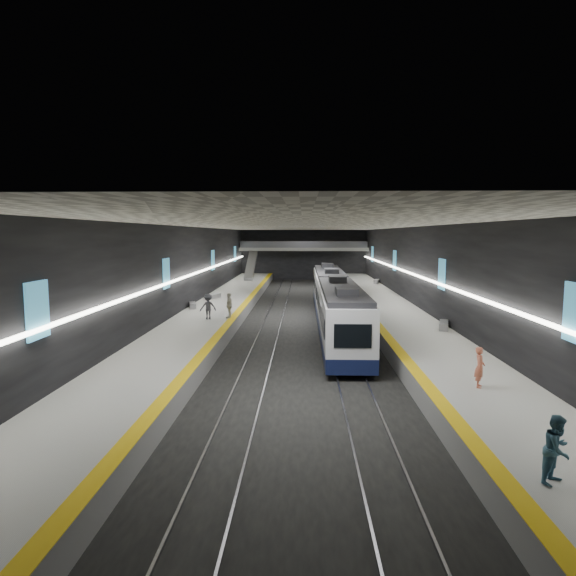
{
  "coord_description": "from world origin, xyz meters",
  "views": [
    {
      "loc": [
        0.08,
        -42.51,
        7.34
      ],
      "look_at": [
        -1.44,
        3.26,
        2.2
      ],
      "focal_mm": 30.0,
      "sensor_mm": 36.0,
      "label": 1
    }
  ],
  "objects_px": {
    "passenger_left_a": "(229,306)",
    "escalator": "(251,265)",
    "bench_right_far": "(377,281)",
    "passenger_right_a": "(480,368)",
    "bench_left_near": "(193,305)",
    "passenger_right_b": "(557,450)",
    "train": "(334,299)",
    "bench_right_near": "(444,325)",
    "passenger_left_b": "(208,307)",
    "bench_left_far": "(214,296)"
  },
  "relations": [
    {
      "from": "passenger_left_a",
      "to": "escalator",
      "type": "bearing_deg",
      "value": -168.35
    },
    {
      "from": "passenger_right_a",
      "to": "passenger_left_a",
      "type": "relative_size",
      "value": 0.88
    },
    {
      "from": "bench_right_near",
      "to": "passenger_right_b",
      "type": "xyz_separation_m",
      "value": [
        -2.96,
        -20.25,
        0.64
      ]
    },
    {
      "from": "train",
      "to": "bench_right_near",
      "type": "distance_m",
      "value": 9.4
    },
    {
      "from": "bench_right_near",
      "to": "passenger_left_b",
      "type": "bearing_deg",
      "value": -173.52
    },
    {
      "from": "bench_right_far",
      "to": "passenger_left_b",
      "type": "relative_size",
      "value": 1.04
    },
    {
      "from": "passenger_right_a",
      "to": "bench_left_far",
      "type": "bearing_deg",
      "value": 50.93
    },
    {
      "from": "bench_left_near",
      "to": "passenger_left_a",
      "type": "bearing_deg",
      "value": -66.81
    },
    {
      "from": "bench_right_near",
      "to": "passenger_right_a",
      "type": "bearing_deg",
      "value": -82.69
    },
    {
      "from": "bench_right_far",
      "to": "passenger_right_a",
      "type": "relative_size",
      "value": 1.17
    },
    {
      "from": "bench_right_far",
      "to": "passenger_right_b",
      "type": "distance_m",
      "value": 50.49
    },
    {
      "from": "passenger_left_b",
      "to": "bench_right_near",
      "type": "bearing_deg",
      "value": 144.62
    },
    {
      "from": "passenger_right_b",
      "to": "escalator",
      "type": "bearing_deg",
      "value": 63.88
    },
    {
      "from": "passenger_right_a",
      "to": "train",
      "type": "bearing_deg",
      "value": 34.98
    },
    {
      "from": "bench_left_far",
      "to": "passenger_right_b",
      "type": "distance_m",
      "value": 38.39
    },
    {
      "from": "bench_right_far",
      "to": "passenger_left_b",
      "type": "xyz_separation_m",
      "value": [
        -16.55,
        -27.08,
        0.71
      ]
    },
    {
      "from": "escalator",
      "to": "bench_right_near",
      "type": "bearing_deg",
      "value": -64.96
    },
    {
      "from": "escalator",
      "to": "bench_left_far",
      "type": "xyz_separation_m",
      "value": [
        -1.32,
        -21.46,
        -1.68
      ]
    },
    {
      "from": "escalator",
      "to": "bench_right_near",
      "type": "height_order",
      "value": "escalator"
    },
    {
      "from": "bench_left_near",
      "to": "passenger_right_b",
      "type": "distance_m",
      "value": 33.0
    },
    {
      "from": "train",
      "to": "bench_left_near",
      "type": "height_order",
      "value": "train"
    },
    {
      "from": "bench_left_far",
      "to": "bench_right_far",
      "type": "xyz_separation_m",
      "value": [
        18.32,
        15.22,
        0.02
      ]
    },
    {
      "from": "bench_left_far",
      "to": "bench_right_near",
      "type": "bearing_deg",
      "value": -19.58
    },
    {
      "from": "bench_left_far",
      "to": "passenger_right_a",
      "type": "relative_size",
      "value": 1.06
    },
    {
      "from": "bench_right_far",
      "to": "passenger_left_b",
      "type": "height_order",
      "value": "passenger_left_b"
    },
    {
      "from": "passenger_left_b",
      "to": "passenger_right_a",
      "type": "bearing_deg",
      "value": 107.95
    },
    {
      "from": "train",
      "to": "passenger_left_b",
      "type": "xyz_separation_m",
      "value": [
        -9.55,
        -3.14,
        -0.24
      ]
    },
    {
      "from": "bench_left_near",
      "to": "escalator",
      "type": "bearing_deg",
      "value": 70.37
    },
    {
      "from": "escalator",
      "to": "bench_right_near",
      "type": "xyz_separation_m",
      "value": [
        17.0,
        -36.38,
        -1.65
      ]
    },
    {
      "from": "bench_right_near",
      "to": "passenger_right_a",
      "type": "relative_size",
      "value": 1.2
    },
    {
      "from": "passenger_left_a",
      "to": "passenger_left_b",
      "type": "distance_m",
      "value": 1.61
    },
    {
      "from": "train",
      "to": "passenger_left_a",
      "type": "distance_m",
      "value": 8.45
    },
    {
      "from": "passenger_right_a",
      "to": "passenger_right_b",
      "type": "distance_m",
      "value": 7.8
    },
    {
      "from": "bench_left_near",
      "to": "passenger_right_a",
      "type": "xyz_separation_m",
      "value": [
        16.87,
        -21.08,
        0.63
      ]
    },
    {
      "from": "bench_left_near",
      "to": "bench_right_near",
      "type": "relative_size",
      "value": 0.9
    },
    {
      "from": "passenger_right_a",
      "to": "passenger_left_a",
      "type": "xyz_separation_m",
      "value": [
        -12.93,
        16.17,
        0.11
      ]
    },
    {
      "from": "bench_left_near",
      "to": "bench_right_far",
      "type": "relative_size",
      "value": 0.92
    },
    {
      "from": "bench_left_near",
      "to": "passenger_left_a",
      "type": "relative_size",
      "value": 0.95
    },
    {
      "from": "passenger_right_a",
      "to": "passenger_left_a",
      "type": "distance_m",
      "value": 20.7
    },
    {
      "from": "passenger_right_a",
      "to": "passenger_right_b",
      "type": "bearing_deg",
      "value": -165.76
    },
    {
      "from": "escalator",
      "to": "passenger_right_b",
      "type": "xyz_separation_m",
      "value": [
        14.04,
        -56.63,
        -1.01
      ]
    },
    {
      "from": "bench_left_far",
      "to": "train",
      "type": "bearing_deg",
      "value": -18.02
    },
    {
      "from": "bench_right_near",
      "to": "bench_right_far",
      "type": "distance_m",
      "value": 30.15
    },
    {
      "from": "train",
      "to": "bench_left_near",
      "type": "relative_size",
      "value": 16.46
    },
    {
      "from": "bench_left_far",
      "to": "passenger_left_b",
      "type": "bearing_deg",
      "value": -61.95
    },
    {
      "from": "bench_left_far",
      "to": "passenger_left_b",
      "type": "xyz_separation_m",
      "value": [
        1.76,
        -11.86,
        0.73
      ]
    },
    {
      "from": "bench_left_near",
      "to": "bench_left_far",
      "type": "xyz_separation_m",
      "value": [
        0.68,
        6.34,
        -0.0
      ]
    },
    {
      "from": "bench_right_near",
      "to": "passenger_left_a",
      "type": "xyz_separation_m",
      "value": [
        -15.06,
        3.67,
        0.71
      ]
    },
    {
      "from": "bench_right_far",
      "to": "passenger_right_b",
      "type": "height_order",
      "value": "passenger_right_b"
    },
    {
      "from": "train",
      "to": "bench_left_far",
      "type": "bearing_deg",
      "value": 142.38
    }
  ]
}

